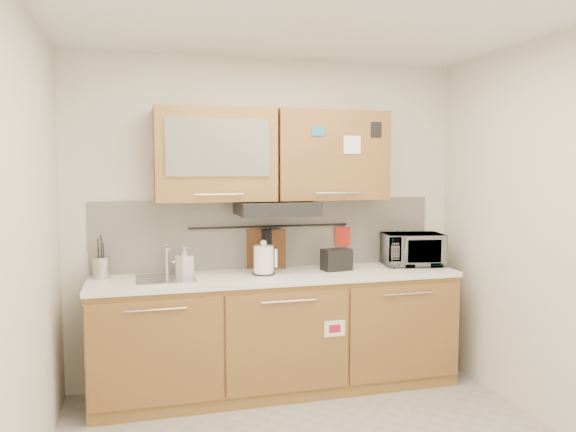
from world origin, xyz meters
TOP-DOWN VIEW (x-y plane):
  - ceiling at (0.00, 0.00)m, footprint 3.20×3.20m
  - wall_back at (0.00, 1.50)m, footprint 3.20×0.00m
  - wall_left at (-1.60, 0.00)m, footprint 0.00×3.00m
  - wall_right at (1.60, 0.00)m, footprint 0.00×3.00m
  - base_cabinet at (0.00, 1.19)m, footprint 2.80×0.64m
  - countertop at (0.00, 1.19)m, footprint 2.82×0.62m
  - backsplash at (0.00, 1.49)m, footprint 2.80×0.02m
  - upper_cabinets at (-0.00, 1.32)m, footprint 1.82×0.37m
  - range_hood at (0.00, 1.25)m, footprint 0.60×0.46m
  - sink at (-0.85, 1.21)m, footprint 0.42×0.40m
  - utensil_rail at (0.00, 1.45)m, footprint 1.30×0.02m
  - utensil_crock at (-1.30, 1.35)m, footprint 0.17×0.17m
  - kettle at (-0.11, 1.19)m, footprint 0.19×0.17m
  - toaster at (0.48, 1.21)m, footprint 0.24×0.17m
  - microwave at (1.18, 1.26)m, footprint 0.53×0.41m
  - soap_bottle at (-0.70, 1.33)m, footprint 0.14×0.14m
  - cutting_board at (-0.04, 1.44)m, footprint 0.31×0.12m
  - oven_mitt at (0.00, 1.44)m, footprint 0.12×0.03m
  - dark_pouch at (0.00, 1.44)m, footprint 0.16×0.11m
  - pot_holder at (0.62, 1.44)m, footprint 0.12×0.07m

SIDE VIEW (x-z plane):
  - base_cabinet at x=0.00m, z-range -0.03..0.85m
  - countertop at x=0.00m, z-range 0.88..0.92m
  - sink at x=-0.85m, z-range 0.79..1.05m
  - utensil_crock at x=-1.30m, z-range 0.84..1.16m
  - toaster at x=0.48m, z-range 0.92..1.09m
  - kettle at x=-0.11m, z-range 0.89..1.16m
  - soap_bottle at x=-0.70m, z-range 0.92..1.14m
  - cutting_board at x=-0.04m, z-range 0.85..1.24m
  - microwave at x=1.18m, z-range 0.92..1.19m
  - dark_pouch at x=0.00m, z-range 0.99..1.24m
  - oven_mitt at x=0.00m, z-range 1.04..1.24m
  - pot_holder at x=0.62m, z-range 1.08..1.24m
  - backsplash at x=0.00m, z-range 0.92..1.48m
  - utensil_rail at x=0.00m, z-range 1.25..1.27m
  - wall_left at x=-1.60m, z-range -0.20..2.80m
  - wall_right at x=1.60m, z-range -0.20..2.80m
  - wall_back at x=0.00m, z-range -0.30..2.90m
  - range_hood at x=0.00m, z-range 1.37..1.47m
  - upper_cabinets at x=0.00m, z-range 1.48..2.18m
  - ceiling at x=0.00m, z-range 2.60..2.60m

